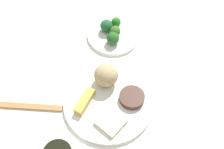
# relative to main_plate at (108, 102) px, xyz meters

# --- Properties ---
(tabletop) EXTENTS (2.20, 2.20, 0.02)m
(tabletop) POSITION_rel_main_plate_xyz_m (0.02, 0.03, -0.02)
(tabletop) COLOR white
(tabletop) RESTS_ON ground
(main_plate) EXTENTS (0.30, 0.30, 0.02)m
(main_plate) POSITION_rel_main_plate_xyz_m (0.00, 0.00, 0.00)
(main_plate) COLOR white
(main_plate) RESTS_ON tabletop
(rice_scoop) EXTENTS (0.08, 0.08, 0.08)m
(rice_scoop) POSITION_rel_main_plate_xyz_m (-0.07, 0.04, 0.05)
(rice_scoop) COLOR tan
(rice_scoop) RESTS_ON main_plate
(spring_roll) EXTENTS (0.07, 0.10, 0.03)m
(spring_roll) POSITION_rel_main_plate_xyz_m (-0.04, -0.07, 0.02)
(spring_roll) COLOR gold
(spring_roll) RESTS_ON main_plate
(crab_rangoon_wonton) EXTENTS (0.09, 0.09, 0.01)m
(crab_rangoon_wonton) POSITION_rel_main_plate_xyz_m (0.07, -0.04, 0.01)
(crab_rangoon_wonton) COLOR beige
(crab_rangoon_wonton) RESTS_ON main_plate
(stir_fry_heap) EXTENTS (0.08, 0.08, 0.02)m
(stir_fry_heap) POSITION_rel_main_plate_xyz_m (0.04, 0.07, 0.02)
(stir_fry_heap) COLOR #482C22
(stir_fry_heap) RESTS_ON main_plate
(broccoli_plate) EXTENTS (0.20, 0.20, 0.01)m
(broccoli_plate) POSITION_rel_main_plate_xyz_m (-0.24, 0.19, -0.00)
(broccoli_plate) COLOR white
(broccoli_plate) RESTS_ON tabletop
(broccoli_floret_0) EXTENTS (0.05, 0.05, 0.05)m
(broccoli_floret_0) POSITION_rel_main_plate_xyz_m (-0.27, 0.17, 0.03)
(broccoli_floret_0) COLOR #1F5A32
(broccoli_floret_0) RESTS_ON broccoli_plate
(broccoli_floret_1) EXTENTS (0.04, 0.04, 0.04)m
(broccoli_floret_1) POSITION_rel_main_plate_xyz_m (-0.23, 0.19, 0.03)
(broccoli_floret_1) COLOR #366925
(broccoli_floret_1) RESTS_ON broccoli_plate
(broccoli_floret_2) EXTENTS (0.05, 0.05, 0.05)m
(broccoli_floret_2) POSITION_rel_main_plate_xyz_m (-0.20, 0.16, 0.03)
(broccoli_floret_2) COLOR #265B26
(broccoli_floret_2) RESTS_ON broccoli_plate
(broccoli_floret_3) EXTENTS (0.04, 0.04, 0.04)m
(broccoli_floret_3) POSITION_rel_main_plate_xyz_m (-0.27, 0.22, 0.02)
(broccoli_floret_3) COLOR #22721C
(broccoli_floret_3) RESTS_ON broccoli_plate
(chopsticks_pair) EXTENTS (0.16, 0.19, 0.01)m
(chopsticks_pair) POSITION_rel_main_plate_xyz_m (-0.14, -0.23, -0.00)
(chopsticks_pair) COLOR #A87945
(chopsticks_pair) RESTS_ON tabletop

